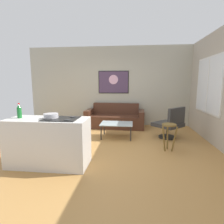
{
  "coord_description": "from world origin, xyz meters",
  "views": [
    {
      "loc": [
        0.61,
        -4.19,
        1.53
      ],
      "look_at": [
        0.03,
        0.9,
        0.7
      ],
      "focal_mm": 29.14,
      "sensor_mm": 36.0,
      "label": 1
    }
  ],
  "objects_px": {
    "coffee_table": "(117,124)",
    "armchair": "(170,124)",
    "bar_stool": "(169,130)",
    "soda_bottle": "(19,111)",
    "mixing_bowl": "(51,116)",
    "wall_painting": "(113,82)",
    "couch": "(115,119)"
  },
  "relations": [
    {
      "from": "bar_stool",
      "to": "wall_painting",
      "type": "height_order",
      "value": "wall_painting"
    },
    {
      "from": "bar_stool",
      "to": "soda_bottle",
      "type": "distance_m",
      "value": 3.1
    },
    {
      "from": "bar_stool",
      "to": "soda_bottle",
      "type": "xyz_separation_m",
      "value": [
        -2.89,
        -0.98,
        0.53
      ]
    },
    {
      "from": "bar_stool",
      "to": "wall_painting",
      "type": "bearing_deg",
      "value": 121.12
    },
    {
      "from": "soda_bottle",
      "to": "mixing_bowl",
      "type": "relative_size",
      "value": 1.06
    },
    {
      "from": "coffee_table",
      "to": "wall_painting",
      "type": "bearing_deg",
      "value": 99.09
    },
    {
      "from": "coffee_table",
      "to": "armchair",
      "type": "bearing_deg",
      "value": 2.99
    },
    {
      "from": "coffee_table",
      "to": "wall_painting",
      "type": "xyz_separation_m",
      "value": [
        -0.26,
        1.64,
        1.17
      ]
    },
    {
      "from": "couch",
      "to": "bar_stool",
      "type": "height_order",
      "value": "couch"
    },
    {
      "from": "armchair",
      "to": "soda_bottle",
      "type": "xyz_separation_m",
      "value": [
        -3.11,
        -1.92,
        0.59
      ]
    },
    {
      "from": "coffee_table",
      "to": "bar_stool",
      "type": "relative_size",
      "value": 1.42
    },
    {
      "from": "couch",
      "to": "coffee_table",
      "type": "relative_size",
      "value": 2.29
    },
    {
      "from": "armchair",
      "to": "mixing_bowl",
      "type": "height_order",
      "value": "mixing_bowl"
    },
    {
      "from": "soda_bottle",
      "to": "mixing_bowl",
      "type": "bearing_deg",
      "value": 0.67
    },
    {
      "from": "couch",
      "to": "armchair",
      "type": "xyz_separation_m",
      "value": [
        1.63,
        -1.15,
        0.14
      ]
    },
    {
      "from": "couch",
      "to": "wall_painting",
      "type": "bearing_deg",
      "value": 103.1
    },
    {
      "from": "armchair",
      "to": "soda_bottle",
      "type": "height_order",
      "value": "soda_bottle"
    },
    {
      "from": "coffee_table",
      "to": "armchair",
      "type": "distance_m",
      "value": 1.47
    },
    {
      "from": "armchair",
      "to": "wall_painting",
      "type": "height_order",
      "value": "wall_painting"
    },
    {
      "from": "wall_painting",
      "to": "armchair",
      "type": "bearing_deg",
      "value": -42.02
    },
    {
      "from": "soda_bottle",
      "to": "wall_painting",
      "type": "bearing_deg",
      "value": 68.4
    },
    {
      "from": "soda_bottle",
      "to": "wall_painting",
      "type": "xyz_separation_m",
      "value": [
        1.38,
        3.48,
        0.54
      ]
    },
    {
      "from": "couch",
      "to": "coffee_table",
      "type": "bearing_deg",
      "value": -82.28
    },
    {
      "from": "armchair",
      "to": "bar_stool",
      "type": "bearing_deg",
      "value": -102.98
    },
    {
      "from": "armchair",
      "to": "bar_stool",
      "type": "xyz_separation_m",
      "value": [
        -0.22,
        -0.95,
        0.06
      ]
    },
    {
      "from": "mixing_bowl",
      "to": "coffee_table",
      "type": "bearing_deg",
      "value": 60.59
    },
    {
      "from": "bar_stool",
      "to": "wall_painting",
      "type": "relative_size",
      "value": 0.57
    },
    {
      "from": "coffee_table",
      "to": "mixing_bowl",
      "type": "relative_size",
      "value": 3.38
    },
    {
      "from": "armchair",
      "to": "bar_stool",
      "type": "distance_m",
      "value": 0.97
    },
    {
      "from": "bar_stool",
      "to": "armchair",
      "type": "bearing_deg",
      "value": 77.02
    },
    {
      "from": "couch",
      "to": "mixing_bowl",
      "type": "distance_m",
      "value": 3.25
    },
    {
      "from": "coffee_table",
      "to": "mixing_bowl",
      "type": "distance_m",
      "value": 2.18
    }
  ]
}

